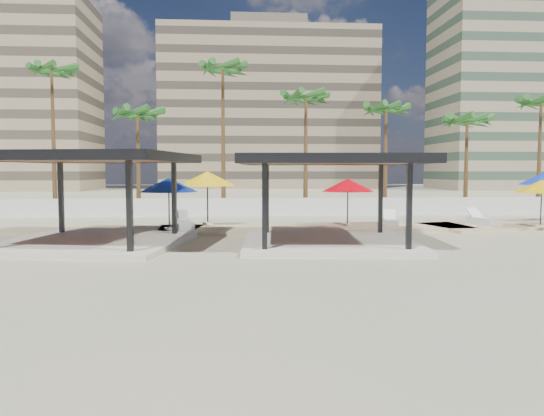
{
  "coord_description": "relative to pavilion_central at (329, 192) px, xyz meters",
  "views": [
    {
      "loc": [
        -2.24,
        -20.13,
        3.05
      ],
      "look_at": [
        -0.54,
        3.38,
        1.4
      ],
      "focal_mm": 35.0,
      "sensor_mm": 36.0,
      "label": 1
    }
  ],
  "objects": [
    {
      "name": "umbrella_e",
      "position": [
        11.74,
        4.4,
        0.06
      ],
      "size": [
        3.6,
        3.6,
        2.42
      ],
      "rotation": [
        0.0,
        0.0,
        -0.43
      ],
      "color": "beige",
      "rests_on": "promenade"
    },
    {
      "name": "palm_g",
      "position": [
        13.31,
        16.8,
        4.32
      ],
      "size": [
        3.0,
        3.0,
        7.59
      ],
      "color": "brown",
      "rests_on": "ground"
    },
    {
      "name": "palm_e",
      "position": [
        1.31,
        17.0,
        5.84
      ],
      "size": [
        3.0,
        3.0,
        9.19
      ],
      "color": "brown",
      "rests_on": "ground"
    },
    {
      "name": "lounger_b",
      "position": [
        9.45,
        5.93,
        -1.81
      ],
      "size": [
        1.14,
        2.32,
        0.84
      ],
      "rotation": [
        0.0,
        0.0,
        1.77
      ],
      "color": "white",
      "rests_on": "promenade"
    },
    {
      "name": "building_east",
      "position": [
        46.31,
        64.6,
        15.07
      ],
      "size": [
        32.0,
        15.0,
        36.4
      ],
      "color": "gray",
      "rests_on": "ground"
    },
    {
      "name": "pavilion_west",
      "position": [
        -9.76,
        0.48,
        0.06
      ],
      "size": [
        8.67,
        8.67,
        3.78
      ],
      "rotation": [
        0.0,
        0.0,
        -0.18
      ],
      "color": "beige",
      "rests_on": "ground"
    },
    {
      "name": "umbrella_f",
      "position": [
        -7.09,
        4.53,
        0.17
      ],
      "size": [
        3.26,
        3.26,
        2.54
      ],
      "rotation": [
        0.0,
        0.0,
        0.16
      ],
      "color": "beige",
      "rests_on": "promenade"
    },
    {
      "name": "building_mid",
      "position": [
        2.31,
        76.6,
        12.07
      ],
      "size": [
        38.0,
        16.0,
        30.4
      ],
      "color": "#847259",
      "rests_on": "ground"
    },
    {
      "name": "boundary_wall",
      "position": [
        -1.69,
        14.6,
        -1.59
      ],
      "size": [
        56.0,
        0.3,
        1.2
      ],
      "primitive_type": "cube",
      "color": "silver",
      "rests_on": "ground"
    },
    {
      "name": "lounger_a",
      "position": [
        -6.44,
        4.86,
        -1.8
      ],
      "size": [
        1.29,
        2.45,
        0.88
      ],
      "rotation": [
        0.0,
        0.0,
        1.81
      ],
      "color": "white",
      "rests_on": "promenade"
    },
    {
      "name": "palm_b",
      "position": [
        -16.69,
        17.3,
        7.49
      ],
      "size": [
        3.0,
        3.0,
        10.96
      ],
      "color": "brown",
      "rests_on": "ground"
    },
    {
      "name": "lounger_c",
      "position": [
        4.4,
        6.06,
        -1.83
      ],
      "size": [
        1.08,
        2.13,
        0.77
      ],
      "rotation": [
        0.0,
        0.0,
        1.35
      ],
      "color": "white",
      "rests_on": "promenade"
    },
    {
      "name": "promenade",
      "position": [
        0.31,
        6.26,
        -2.13
      ],
      "size": [
        44.45,
        7.97,
        0.24
      ],
      "color": "#C6B284",
      "rests_on": "ground"
    },
    {
      "name": "palm_h",
      "position": [
        19.31,
        17.4,
        5.74
      ],
      "size": [
        3.0,
        3.0,
        9.09
      ],
      "color": "brown",
      "rests_on": "ground"
    },
    {
      "name": "palm_f",
      "position": [
        7.31,
        17.2,
        5.12
      ],
      "size": [
        3.0,
        3.0,
        8.43
      ],
      "color": "brown",
      "rests_on": "ground"
    },
    {
      "name": "palm_d",
      "position": [
        -4.69,
        17.5,
        7.78
      ],
      "size": [
        3.0,
        3.0,
        11.27
      ],
      "color": "brown",
      "rests_on": "ground"
    },
    {
      "name": "umbrella_b",
      "position": [
        -5.33,
        6.9,
        0.44
      ],
      "size": [
        4.04,
        4.04,
        2.85
      ],
      "rotation": [
        0.0,
        0.0,
        0.31
      ],
      "color": "beige",
      "rests_on": "promenade"
    },
    {
      "name": "pavilion_central",
      "position": [
        0.0,
        0.0,
        0.0
      ],
      "size": [
        7.79,
        7.79,
        3.68
      ],
      "rotation": [
        0.0,
        0.0,
        -0.08
      ],
      "color": "beige",
      "rests_on": "ground"
    },
    {
      "name": "umbrella_c",
      "position": [
        2.04,
        5.86,
        0.1
      ],
      "size": [
        2.94,
        2.94,
        2.46
      ],
      "rotation": [
        0.0,
        0.0,
        -0.06
      ],
      "color": "beige",
      "rests_on": "promenade"
    },
    {
      "name": "palm_c",
      "position": [
        -10.69,
        16.7,
        4.58
      ],
      "size": [
        3.0,
        3.0,
        7.86
      ],
      "color": "brown",
      "rests_on": "ground"
    },
    {
      "name": "ground",
      "position": [
        -1.69,
        -1.4,
        -2.19
      ],
      "size": [
        200.0,
        200.0,
        0.0
      ],
      "primitive_type": "plane",
      "color": "tan",
      "rests_on": "ground"
    }
  ]
}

